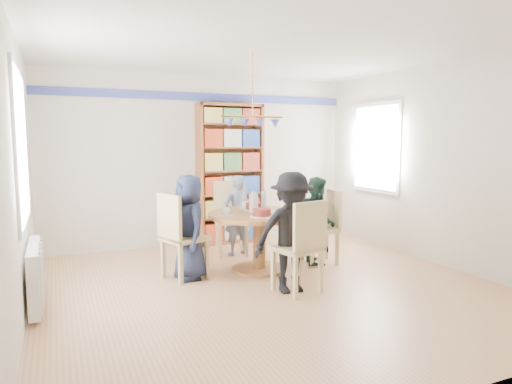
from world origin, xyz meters
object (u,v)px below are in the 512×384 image
person_near (292,233)px  chair_right (326,223)px  chair_left (178,233)px  person_right (317,220)px  person_left (190,227)px  radiator (35,275)px  bookshelf (230,175)px  chair_far (231,214)px  chair_near (302,243)px  dining_table (259,228)px  person_far (237,215)px

person_near → chair_right: bearing=47.4°
chair_left → person_right: size_ratio=0.89×
chair_right → person_left: 1.89m
radiator → person_right: person_right is taller
chair_left → person_left: 0.15m
chair_left → bookshelf: (1.29, 1.66, 0.53)m
chair_left → chair_far: bearing=43.3°
chair_left → chair_near: (1.10, -1.04, -0.01)m
chair_near → person_near: size_ratio=0.77×
person_left → bookshelf: bearing=140.2°
person_left → person_near: person_near is taller
chair_right → person_near: size_ratio=0.75×
chair_right → person_left: person_left is taller
dining_table → person_far: person_far is taller
chair_left → chair_far: chair_far is taller
radiator → bookshelf: (2.82, 2.04, 0.75)m
radiator → dining_table: bearing=7.9°
chair_left → person_right: bearing=-0.1°
chair_far → person_near: 1.90m
chair_right → chair_far: bearing=135.0°
chair_near → person_right: person_right is taller
dining_table → person_left: size_ratio=1.03×
dining_table → chair_right: size_ratio=1.31×
person_left → chair_left: bearing=-92.7°
chair_left → chair_near: size_ratio=1.02×
chair_near → person_near: bearing=122.8°
dining_table → chair_far: size_ratio=1.22×
chair_left → chair_near: chair_left is taller
chair_near → person_right: bearing=51.7°
chair_far → bookshelf: bookshelf is taller
chair_left → chair_far: size_ratio=0.98×
person_left → person_near: 1.29m
radiator → dining_table: 2.61m
dining_table → person_far: bearing=87.4°
radiator → chair_far: chair_far is taller
person_left → person_near: size_ratio=0.95×
dining_table → person_near: (-0.02, -0.90, 0.11)m
chair_far → person_right: person_right is taller
chair_far → person_left: size_ratio=0.84×
chair_right → chair_far: 1.42m
chair_far → chair_near: 2.01m
person_left → person_near: (0.89, -0.93, 0.03)m
chair_far → person_far: 0.14m
dining_table → person_right: 0.87m
person_right → person_far: size_ratio=1.01×
person_far → bookshelf: (0.20, 0.81, 0.52)m
radiator → person_left: size_ratio=0.79×
chair_right → person_near: 1.35m
radiator → chair_near: chair_near is taller
chair_left → chair_right: size_ratio=1.05×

